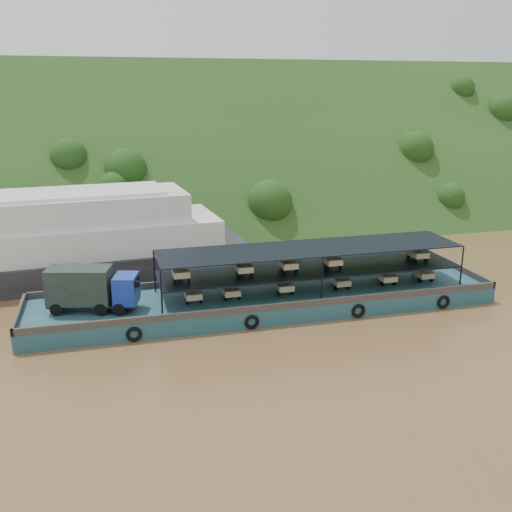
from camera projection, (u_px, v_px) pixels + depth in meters
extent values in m
plane|color=brown|center=(291.00, 304.00, 44.16)|extent=(160.00, 160.00, 0.00)
cube|color=#1E3D16|center=(208.00, 212.00, 77.53)|extent=(140.00, 39.60, 39.60)
cube|color=#16484F|center=(266.00, 301.00, 43.15)|extent=(35.00, 7.00, 1.20)
cube|color=#592D19|center=(254.00, 277.00, 46.06)|extent=(35.00, 0.20, 0.50)
cube|color=#592D19|center=(279.00, 306.00, 39.76)|extent=(35.00, 0.20, 0.50)
cube|color=#592D19|center=(467.00, 272.00, 47.22)|extent=(0.20, 7.00, 0.50)
cube|color=#592D19|center=(19.00, 313.00, 38.60)|extent=(0.20, 7.00, 0.50)
torus|color=black|center=(134.00, 334.00, 37.40)|extent=(1.06, 0.26, 1.06)
torus|color=black|center=(252.00, 322.00, 39.38)|extent=(1.06, 0.26, 1.06)
torus|color=black|center=(358.00, 311.00, 41.36)|extent=(1.06, 0.26, 1.06)
torus|color=black|center=(444.00, 302.00, 43.09)|extent=(1.06, 0.26, 1.06)
cylinder|color=black|center=(57.00, 309.00, 38.70)|extent=(0.94, 0.52, 0.89)
cylinder|color=black|center=(65.00, 300.00, 40.48)|extent=(0.94, 0.52, 0.89)
cylinder|color=black|center=(101.00, 309.00, 38.71)|extent=(0.94, 0.52, 0.89)
cylinder|color=black|center=(108.00, 300.00, 40.50)|extent=(0.94, 0.52, 0.89)
cylinder|color=black|center=(119.00, 309.00, 38.72)|extent=(0.94, 0.52, 0.89)
cylinder|color=black|center=(125.00, 300.00, 40.50)|extent=(0.94, 0.52, 0.89)
cube|color=black|center=(94.00, 303.00, 39.57)|extent=(6.32, 3.41, 0.18)
cube|color=navy|center=(126.00, 289.00, 39.29)|extent=(1.99, 2.44, 1.95)
cube|color=black|center=(137.00, 284.00, 39.19)|extent=(0.50, 1.73, 0.80)
cube|color=black|center=(80.00, 285.00, 39.20)|extent=(4.65, 3.13, 2.48)
cube|color=black|center=(310.00, 269.00, 43.38)|extent=(23.00, 5.00, 0.12)
cube|color=black|center=(311.00, 248.00, 42.92)|extent=(23.00, 5.00, 0.08)
cylinder|color=black|center=(161.00, 293.00, 38.22)|extent=(0.12, 0.12, 3.30)
cylinder|color=black|center=(155.00, 271.00, 42.85)|extent=(0.12, 0.12, 3.30)
cylinder|color=black|center=(322.00, 279.00, 41.06)|extent=(0.12, 0.12, 3.30)
cylinder|color=black|center=(299.00, 260.00, 45.70)|extent=(0.12, 0.12, 3.30)
cylinder|color=black|center=(462.00, 267.00, 43.91)|extent=(0.12, 0.12, 3.30)
cylinder|color=black|center=(427.00, 250.00, 48.55)|extent=(0.12, 0.12, 3.30)
cylinder|color=black|center=(190.00, 292.00, 42.50)|extent=(0.12, 0.52, 0.52)
cylinder|color=black|center=(187.00, 301.00, 40.71)|extent=(0.14, 0.52, 0.52)
cylinder|color=black|center=(201.00, 300.00, 40.96)|extent=(0.14, 0.52, 0.52)
cube|color=beige|center=(193.00, 294.00, 41.06)|extent=(1.15, 1.50, 0.44)
cube|color=#B5180C|center=(191.00, 287.00, 42.08)|extent=(0.55, 0.80, 0.80)
cube|color=#B5180C|center=(191.00, 281.00, 41.75)|extent=(0.50, 0.10, 0.10)
cylinder|color=black|center=(227.00, 289.00, 43.20)|extent=(0.12, 0.52, 0.52)
cylinder|color=black|center=(225.00, 298.00, 41.40)|extent=(0.14, 0.52, 0.52)
cylinder|color=black|center=(239.00, 296.00, 41.65)|extent=(0.14, 0.52, 0.52)
cube|color=beige|center=(231.00, 291.00, 41.76)|extent=(1.15, 1.50, 0.44)
cube|color=#AF0B1D|center=(228.00, 284.00, 42.77)|extent=(0.55, 0.80, 0.80)
cube|color=#AF0B1D|center=(228.00, 278.00, 42.44)|extent=(0.50, 0.10, 0.10)
cylinder|color=black|center=(278.00, 284.00, 44.21)|extent=(0.12, 0.52, 0.52)
cylinder|color=black|center=(279.00, 293.00, 42.42)|extent=(0.14, 0.52, 0.52)
cylinder|color=black|center=(292.00, 291.00, 42.66)|extent=(0.14, 0.52, 0.52)
cube|color=beige|center=(284.00, 286.00, 42.77)|extent=(1.15, 1.50, 0.44)
cube|color=red|center=(280.00, 279.00, 43.79)|extent=(0.55, 0.80, 0.80)
cube|color=red|center=(281.00, 274.00, 43.46)|extent=(0.50, 0.10, 0.10)
cylinder|color=black|center=(333.00, 280.00, 45.34)|extent=(0.12, 0.52, 0.52)
cylinder|color=black|center=(336.00, 287.00, 43.55)|extent=(0.14, 0.52, 0.52)
cylinder|color=black|center=(348.00, 286.00, 43.79)|extent=(0.14, 0.52, 0.52)
cube|color=#C2BA89|center=(341.00, 281.00, 43.90)|extent=(1.15, 1.50, 0.44)
cube|color=#AA170B|center=(335.00, 274.00, 44.91)|extent=(0.55, 0.80, 0.80)
cube|color=#AA170B|center=(336.00, 269.00, 44.59)|extent=(0.50, 0.10, 0.10)
cylinder|color=black|center=(378.00, 276.00, 46.30)|extent=(0.12, 0.52, 0.52)
cylinder|color=black|center=(383.00, 283.00, 44.51)|extent=(0.14, 0.52, 0.52)
cylinder|color=black|center=(394.00, 282.00, 44.76)|extent=(0.14, 0.52, 0.52)
cube|color=beige|center=(387.00, 277.00, 44.86)|extent=(1.15, 1.50, 0.44)
cube|color=red|center=(380.00, 271.00, 45.88)|extent=(0.55, 0.80, 0.80)
cube|color=red|center=(382.00, 265.00, 45.55)|extent=(0.50, 0.10, 0.10)
cylinder|color=black|center=(414.00, 272.00, 47.12)|extent=(0.12, 0.52, 0.52)
cylinder|color=black|center=(420.00, 280.00, 45.32)|extent=(0.14, 0.52, 0.52)
cylinder|color=black|center=(431.00, 279.00, 45.57)|extent=(0.14, 0.52, 0.52)
cube|color=beige|center=(424.00, 274.00, 45.68)|extent=(1.15, 1.50, 0.44)
cube|color=#B90C1B|center=(416.00, 267.00, 46.69)|extent=(0.55, 0.80, 0.80)
cube|color=#B90C1B|center=(418.00, 262.00, 46.36)|extent=(0.50, 0.10, 0.10)
cylinder|color=black|center=(178.00, 271.00, 41.82)|extent=(0.12, 0.52, 0.52)
cylinder|color=black|center=(175.00, 279.00, 40.02)|extent=(0.14, 0.52, 0.52)
cylinder|color=black|center=(189.00, 278.00, 40.27)|extent=(0.14, 0.52, 0.52)
cube|color=#C8C08E|center=(181.00, 273.00, 40.38)|extent=(1.15, 1.50, 0.44)
cube|color=red|center=(179.00, 266.00, 41.39)|extent=(0.55, 0.80, 0.80)
cube|color=red|center=(179.00, 260.00, 41.06)|extent=(0.50, 0.10, 0.10)
cylinder|color=black|center=(239.00, 266.00, 42.95)|extent=(0.12, 0.52, 0.52)
cylinder|color=black|center=(238.00, 274.00, 41.16)|extent=(0.14, 0.52, 0.52)
cylinder|color=black|center=(252.00, 273.00, 41.41)|extent=(0.14, 0.52, 0.52)
cube|color=#C3BF8A|center=(244.00, 268.00, 41.51)|extent=(1.15, 1.50, 0.44)
cube|color=navy|center=(240.00, 261.00, 42.53)|extent=(0.55, 0.80, 0.80)
cube|color=navy|center=(241.00, 255.00, 42.20)|extent=(0.50, 0.10, 0.10)
cylinder|color=black|center=(282.00, 263.00, 43.80)|extent=(0.12, 0.52, 0.52)
cylinder|color=black|center=(283.00, 270.00, 42.01)|extent=(0.14, 0.52, 0.52)
cylinder|color=black|center=(296.00, 269.00, 42.25)|extent=(0.14, 0.52, 0.52)
cube|color=beige|center=(288.00, 264.00, 42.36)|extent=(1.15, 1.50, 0.44)
cube|color=#B70C20|center=(284.00, 258.00, 43.37)|extent=(0.55, 0.80, 0.80)
cube|color=#B70C20|center=(285.00, 252.00, 43.05)|extent=(0.50, 0.10, 0.10)
cylinder|color=black|center=(325.00, 260.00, 44.67)|extent=(0.12, 0.52, 0.52)
cylinder|color=black|center=(328.00, 267.00, 42.87)|extent=(0.14, 0.52, 0.52)
cylinder|color=black|center=(340.00, 266.00, 43.12)|extent=(0.14, 0.52, 0.52)
cube|color=beige|center=(332.00, 261.00, 43.23)|extent=(1.15, 1.50, 0.44)
cube|color=beige|center=(327.00, 254.00, 44.24)|extent=(0.55, 0.80, 0.80)
cube|color=beige|center=(328.00, 249.00, 43.92)|extent=(0.50, 0.10, 0.10)
cylinder|color=black|center=(409.00, 253.00, 46.47)|extent=(0.12, 0.52, 0.52)
cylinder|color=black|center=(415.00, 259.00, 44.68)|extent=(0.14, 0.52, 0.52)
cylinder|color=black|center=(426.00, 259.00, 44.93)|extent=(0.14, 0.52, 0.52)
cube|color=#C0B087|center=(418.00, 254.00, 45.03)|extent=(1.15, 1.50, 0.44)
cube|color=#CBB88F|center=(411.00, 248.00, 46.05)|extent=(0.55, 0.80, 0.80)
cube|color=#CBB88F|center=(413.00, 242.00, 45.72)|extent=(0.50, 0.10, 0.10)
cube|color=black|center=(36.00, 267.00, 49.57)|extent=(38.21, 12.48, 2.25)
cube|color=silver|center=(33.00, 240.00, 48.89)|extent=(32.52, 11.08, 2.63)
cube|color=silver|center=(29.00, 211.00, 48.17)|extent=(26.82, 9.67, 2.44)
cube|color=silver|center=(28.00, 195.00, 47.79)|extent=(23.00, 8.42, 0.28)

